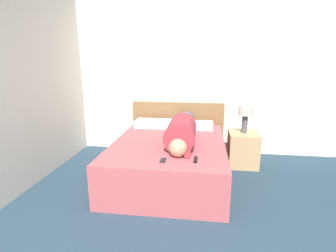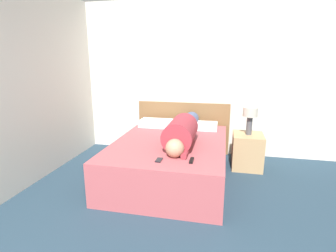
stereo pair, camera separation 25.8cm
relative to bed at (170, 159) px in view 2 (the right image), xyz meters
name	(u,v)px [view 2 (the right image)]	position (x,y,z in m)	size (l,w,h in m)	color
wall_back	(198,79)	(0.24, 1.17, 1.03)	(5.19, 0.06, 2.60)	silver
wall_left	(12,88)	(-1.79, -0.71, 1.03)	(0.06, 4.92, 2.60)	silver
bed	(170,159)	(0.00, 0.00, 0.00)	(1.50, 2.02, 0.53)	#A84C51
headboard	(183,127)	(0.00, 1.10, 0.18)	(1.62, 0.04, 0.90)	brown
nightstand	(247,151)	(1.08, 0.59, 0.00)	(0.45, 0.49, 0.53)	tan
table_lamp	(250,115)	(1.08, 0.59, 0.56)	(0.21, 0.21, 0.42)	#4C4C51
person_lying	(183,130)	(0.18, 0.00, 0.43)	(0.37, 1.66, 0.37)	tan
pillow_near_headboard	(159,123)	(-0.35, 0.75, 0.32)	(0.63, 0.32, 0.11)	white
pillow_second	(199,126)	(0.31, 0.75, 0.32)	(0.59, 0.32, 0.10)	white
tv_remote	(192,160)	(0.38, -0.69, 0.28)	(0.04, 0.15, 0.02)	black
cell_phone	(159,160)	(0.02, -0.74, 0.27)	(0.06, 0.13, 0.01)	black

